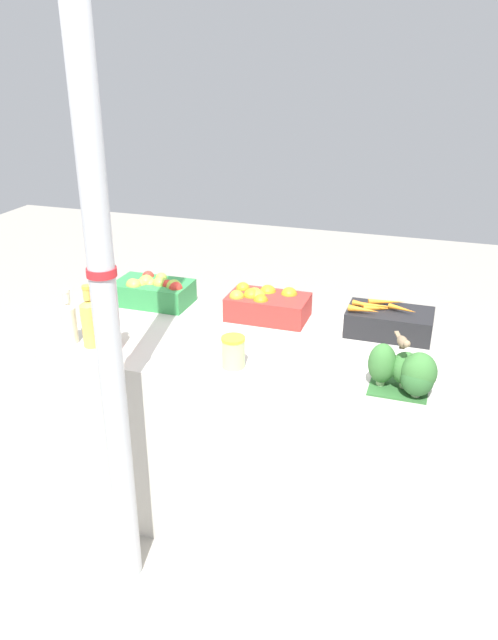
# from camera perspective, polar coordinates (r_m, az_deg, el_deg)

# --- Properties ---
(ground_plane) EXTENTS (10.00, 10.00, 0.00)m
(ground_plane) POSITION_cam_1_polar(r_m,az_deg,el_deg) (3.24, 0.00, -15.76)
(ground_plane) COLOR gray
(market_table) EXTENTS (1.65, 0.84, 0.86)m
(market_table) POSITION_cam_1_polar(r_m,az_deg,el_deg) (2.98, 0.00, -9.36)
(market_table) COLOR #B7B2A8
(market_table) RESTS_ON ground_plane
(support_pole) EXTENTS (0.10, 0.10, 2.59)m
(support_pole) POSITION_cam_1_polar(r_m,az_deg,el_deg) (2.22, -13.20, 2.94)
(support_pole) COLOR #B7BABF
(support_pole) RESTS_ON ground_plane
(apple_crate) EXTENTS (0.38, 0.23, 0.15)m
(apple_crate) POSITION_cam_1_polar(r_m,az_deg,el_deg) (3.19, -8.72, 2.69)
(apple_crate) COLOR #2D8442
(apple_crate) RESTS_ON market_table
(orange_crate) EXTENTS (0.38, 0.23, 0.15)m
(orange_crate) POSITION_cam_1_polar(r_m,az_deg,el_deg) (2.98, 1.52, 1.47)
(orange_crate) COLOR red
(orange_crate) RESTS_ON market_table
(carrot_crate) EXTENTS (0.38, 0.23, 0.15)m
(carrot_crate) POSITION_cam_1_polar(r_m,az_deg,el_deg) (2.89, 12.65, -0.12)
(carrot_crate) COLOR black
(carrot_crate) RESTS_ON market_table
(broccoli_pile) EXTENTS (0.26, 0.20, 0.18)m
(broccoli_pile) POSITION_cam_1_polar(r_m,az_deg,el_deg) (2.40, 14.24, -4.60)
(broccoli_pile) COLOR #2D602D
(broccoli_pile) RESTS_ON market_table
(juice_bottle_cloudy) EXTENTS (0.06, 0.06, 0.25)m
(juice_bottle_cloudy) POSITION_cam_1_polar(r_m,az_deg,el_deg) (2.83, -16.10, -0.08)
(juice_bottle_cloudy) COLOR beige
(juice_bottle_cloudy) RESTS_ON market_table
(juice_bottle_golden) EXTENTS (0.08, 0.08, 0.28)m
(juice_bottle_golden) POSITION_cam_1_polar(r_m,az_deg,el_deg) (2.77, -14.33, -0.09)
(juice_bottle_golden) COLOR gold
(juice_bottle_golden) RESTS_ON market_table
(juice_bottle_ruby) EXTENTS (0.07, 0.07, 0.25)m
(juice_bottle_ruby) POSITION_cam_1_polar(r_m,az_deg,el_deg) (2.72, -12.45, -0.60)
(juice_bottle_ruby) COLOR #B2333D
(juice_bottle_ruby) RESTS_ON market_table
(pickle_jar) EXTENTS (0.10, 0.10, 0.13)m
(pickle_jar) POSITION_cam_1_polar(r_m,az_deg,el_deg) (2.53, -1.44, -2.93)
(pickle_jar) COLOR #B2C684
(pickle_jar) RESTS_ON market_table
(sparrow_bird) EXTENTS (0.07, 0.13, 0.05)m
(sparrow_bird) POSITION_cam_1_polar(r_m,az_deg,el_deg) (2.35, 13.91, -1.96)
(sparrow_bird) COLOR #4C3D2D
(sparrow_bird) RESTS_ON broccoli_pile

